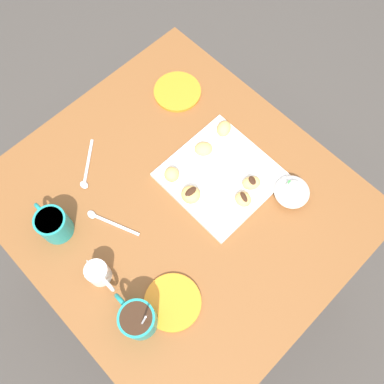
{
  "coord_description": "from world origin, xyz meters",
  "views": [
    {
      "loc": [
        -0.33,
        0.27,
        1.82
      ],
      "look_at": [
        -0.01,
        -0.04,
        0.73
      ],
      "focal_mm": 38.63,
      "sensor_mm": 36.0,
      "label": 1
    }
  ],
  "objects_px": {
    "saucer_orange_right": "(177,92)",
    "coffee_mug_teal_left": "(138,319)",
    "cream_pitcher_white": "(98,273)",
    "coffee_mug_teal_right": "(53,224)",
    "beignet_5": "(191,195)",
    "beignet_1": "(204,149)",
    "beignet_3": "(243,199)",
    "ice_cream_bowl": "(292,191)",
    "beignet_4": "(172,174)",
    "beignet_2": "(224,129)",
    "saucer_orange_left": "(173,302)",
    "pastry_plate_square": "(220,176)",
    "dining_table": "(180,216)",
    "beignet_0": "(251,183)"
  },
  "relations": [
    {
      "from": "saucer_orange_right",
      "to": "coffee_mug_teal_left",
      "type": "bearing_deg",
      "value": 128.74
    },
    {
      "from": "coffee_mug_teal_left",
      "to": "cream_pitcher_white",
      "type": "height_order",
      "value": "coffee_mug_teal_left"
    },
    {
      "from": "coffee_mug_teal_right",
      "to": "beignet_5",
      "type": "bearing_deg",
      "value": -120.62
    },
    {
      "from": "beignet_1",
      "to": "beignet_3",
      "type": "distance_m",
      "value": 0.19
    },
    {
      "from": "coffee_mug_teal_right",
      "to": "ice_cream_bowl",
      "type": "relative_size",
      "value": 1.24
    },
    {
      "from": "beignet_4",
      "to": "ice_cream_bowl",
      "type": "bearing_deg",
      "value": -142.81
    },
    {
      "from": "beignet_2",
      "to": "saucer_orange_left",
      "type": "bearing_deg",
      "value": 119.55
    },
    {
      "from": "pastry_plate_square",
      "to": "beignet_2",
      "type": "bearing_deg",
      "value": -49.32
    },
    {
      "from": "saucer_orange_right",
      "to": "beignet_3",
      "type": "distance_m",
      "value": 0.43
    },
    {
      "from": "pastry_plate_square",
      "to": "saucer_orange_right",
      "type": "bearing_deg",
      "value": -20.78
    },
    {
      "from": "cream_pitcher_white",
      "to": "beignet_1",
      "type": "bearing_deg",
      "value": -81.12
    },
    {
      "from": "coffee_mug_teal_left",
      "to": "cream_pitcher_white",
      "type": "relative_size",
      "value": 1.47
    },
    {
      "from": "beignet_4",
      "to": "beignet_5",
      "type": "xyz_separation_m",
      "value": [
        -0.08,
        0.0,
        0.0
      ]
    },
    {
      "from": "coffee_mug_teal_left",
      "to": "saucer_orange_right",
      "type": "relative_size",
      "value": 1.01
    },
    {
      "from": "pastry_plate_square",
      "to": "cream_pitcher_white",
      "type": "height_order",
      "value": "cream_pitcher_white"
    },
    {
      "from": "dining_table",
      "to": "coffee_mug_teal_right",
      "type": "relative_size",
      "value": 7.72
    },
    {
      "from": "beignet_3",
      "to": "beignet_4",
      "type": "height_order",
      "value": "beignet_4"
    },
    {
      "from": "ice_cream_bowl",
      "to": "beignet_0",
      "type": "bearing_deg",
      "value": 32.71
    },
    {
      "from": "beignet_2",
      "to": "beignet_3",
      "type": "distance_m",
      "value": 0.23
    },
    {
      "from": "cream_pitcher_white",
      "to": "beignet_5",
      "type": "relative_size",
      "value": 1.91
    },
    {
      "from": "beignet_3",
      "to": "beignet_5",
      "type": "bearing_deg",
      "value": 40.93
    },
    {
      "from": "beignet_3",
      "to": "coffee_mug_teal_right",
      "type": "bearing_deg",
      "value": 54.26
    },
    {
      "from": "coffee_mug_teal_left",
      "to": "saucer_orange_right",
      "type": "distance_m",
      "value": 0.71
    },
    {
      "from": "coffee_mug_teal_right",
      "to": "saucer_orange_left",
      "type": "height_order",
      "value": "coffee_mug_teal_right"
    },
    {
      "from": "saucer_orange_right",
      "to": "beignet_3",
      "type": "height_order",
      "value": "beignet_3"
    },
    {
      "from": "pastry_plate_square",
      "to": "saucer_orange_left",
      "type": "bearing_deg",
      "value": 115.43
    },
    {
      "from": "coffee_mug_teal_left",
      "to": "beignet_4",
      "type": "relative_size",
      "value": 3.37
    },
    {
      "from": "ice_cream_bowl",
      "to": "beignet_4",
      "type": "bearing_deg",
      "value": 37.19
    },
    {
      "from": "saucer_orange_right",
      "to": "beignet_0",
      "type": "distance_m",
      "value": 0.4
    },
    {
      "from": "pastry_plate_square",
      "to": "saucer_orange_left",
      "type": "xyz_separation_m",
      "value": [
        -0.17,
        0.35,
        -0.0
      ]
    },
    {
      "from": "coffee_mug_teal_right",
      "to": "cream_pitcher_white",
      "type": "height_order",
      "value": "coffee_mug_teal_right"
    },
    {
      "from": "beignet_1",
      "to": "beignet_2",
      "type": "height_order",
      "value": "beignet_2"
    },
    {
      "from": "coffee_mug_teal_left",
      "to": "coffee_mug_teal_right",
      "type": "height_order",
      "value": "coffee_mug_teal_left"
    },
    {
      "from": "beignet_3",
      "to": "beignet_4",
      "type": "xyz_separation_m",
      "value": [
        0.19,
        0.09,
        0.0
      ]
    },
    {
      "from": "ice_cream_bowl",
      "to": "beignet_0",
      "type": "distance_m",
      "value": 0.12
    },
    {
      "from": "saucer_orange_left",
      "to": "beignet_1",
      "type": "height_order",
      "value": "beignet_1"
    },
    {
      "from": "ice_cream_bowl",
      "to": "saucer_orange_left",
      "type": "bearing_deg",
      "value": 87.89
    },
    {
      "from": "saucer_orange_right",
      "to": "beignet_3",
      "type": "relative_size",
      "value": 3.21
    },
    {
      "from": "beignet_4",
      "to": "beignet_2",
      "type": "bearing_deg",
      "value": -89.78
    },
    {
      "from": "saucer_orange_left",
      "to": "beignet_2",
      "type": "xyz_separation_m",
      "value": [
        0.26,
        -0.46,
        0.03
      ]
    },
    {
      "from": "coffee_mug_teal_right",
      "to": "beignet_2",
      "type": "bearing_deg",
      "value": -101.41
    },
    {
      "from": "saucer_orange_right",
      "to": "beignet_2",
      "type": "distance_m",
      "value": 0.21
    },
    {
      "from": "dining_table",
      "to": "beignet_2",
      "type": "relative_size",
      "value": 18.55
    },
    {
      "from": "saucer_orange_left",
      "to": "beignet_3",
      "type": "bearing_deg",
      "value": -79.17
    },
    {
      "from": "pastry_plate_square",
      "to": "coffee_mug_teal_left",
      "type": "distance_m",
      "value": 0.46
    },
    {
      "from": "saucer_orange_left",
      "to": "cream_pitcher_white",
      "type": "bearing_deg",
      "value": 26.11
    },
    {
      "from": "beignet_2",
      "to": "beignet_5",
      "type": "bearing_deg",
      "value": 110.76
    },
    {
      "from": "saucer_orange_right",
      "to": "beignet_1",
      "type": "height_order",
      "value": "beignet_1"
    },
    {
      "from": "pastry_plate_square",
      "to": "ice_cream_bowl",
      "type": "distance_m",
      "value": 0.21
    },
    {
      "from": "beignet_4",
      "to": "beignet_5",
      "type": "distance_m",
      "value": 0.08
    }
  ]
}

